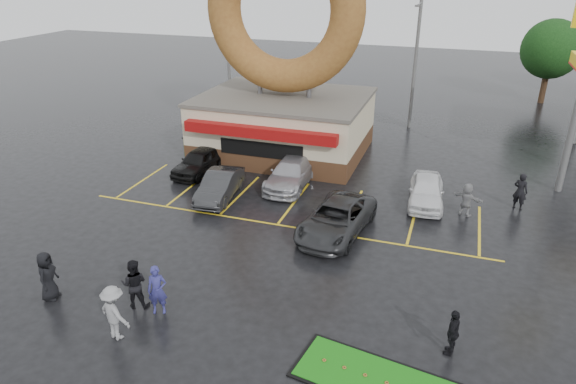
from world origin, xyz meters
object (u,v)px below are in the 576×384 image
(streetlight_left, at_px, (228,54))
(dumpster, at_px, (201,148))
(putting_green, at_px, (376,380))
(car_black, at_px, (199,161))
(person_cameraman, at_px, (453,332))
(car_grey, at_px, (336,219))
(streetlight_mid, at_px, (415,62))
(car_white, at_px, (426,191))
(donut_shop, at_px, (284,83))
(person_blue, at_px, (157,290))
(car_dgrey, at_px, (220,186))
(car_silver, at_px, (291,173))

(streetlight_left, height_order, dumpster, streetlight_left)
(streetlight_left, bearing_deg, putting_green, -57.01)
(car_black, relative_size, person_cameraman, 2.58)
(streetlight_left, relative_size, car_grey, 1.71)
(streetlight_mid, height_order, car_white, streetlight_mid)
(donut_shop, bearing_deg, person_cameraman, -55.02)
(car_grey, height_order, person_blue, person_blue)
(car_black, distance_m, car_dgrey, 3.82)
(car_silver, distance_m, car_grey, 5.81)
(car_black, xyz_separation_m, car_grey, (9.28, -4.50, 0.02))
(donut_shop, xyz_separation_m, dumpster, (-4.50, -2.74, -3.81))
(streetlight_left, relative_size, car_dgrey, 2.13)
(streetlight_left, distance_m, car_white, 20.64)
(streetlight_mid, height_order, putting_green, streetlight_mid)
(dumpster, bearing_deg, person_blue, -58.84)
(car_black, distance_m, putting_green, 18.03)
(donut_shop, height_order, car_grey, donut_shop)
(streetlight_mid, relative_size, person_cameraman, 5.56)
(car_white, bearing_deg, person_cameraman, -84.86)
(streetlight_left, bearing_deg, person_cameraman, -51.57)
(person_blue, bearing_deg, putting_green, -28.65)
(donut_shop, bearing_deg, streetlight_left, 135.22)
(person_cameraman, bearing_deg, car_black, -113.63)
(person_blue, bearing_deg, dumpster, 89.30)
(streetlight_mid, xyz_separation_m, dumpster, (-11.50, -10.69, -4.13))
(person_blue, xyz_separation_m, person_cameraman, (9.82, 1.17, -0.12))
(car_white, relative_size, person_blue, 2.27)
(person_cameraman, bearing_deg, streetlight_mid, -157.04)
(car_grey, distance_m, car_white, 5.73)
(person_blue, relative_size, dumpster, 1.03)
(donut_shop, height_order, person_blue, donut_shop)
(car_black, bearing_deg, person_cameraman, -32.35)
(streetlight_left, relative_size, dumpster, 5.00)
(streetlight_mid, height_order, car_black, streetlight_mid)
(donut_shop, distance_m, streetlight_left, 9.87)
(streetlight_mid, xyz_separation_m, putting_green, (2.11, -25.81, -4.74))
(car_dgrey, bearing_deg, dumpster, 120.13)
(car_black, xyz_separation_m, car_white, (12.83, 0.00, 0.01))
(car_black, bearing_deg, donut_shop, 59.43)
(car_dgrey, height_order, dumpster, car_dgrey)
(streetlight_mid, distance_m, car_silver, 14.39)
(person_cameraman, distance_m, putting_green, 2.92)
(car_grey, bearing_deg, car_silver, 136.61)
(car_silver, bearing_deg, car_dgrey, -137.94)
(streetlight_mid, height_order, car_silver, streetlight_mid)
(person_blue, distance_m, dumpster, 15.44)
(car_black, bearing_deg, streetlight_mid, 55.38)
(car_silver, distance_m, car_white, 7.22)
(putting_green, bearing_deg, car_silver, 118.42)
(car_black, relative_size, person_blue, 2.25)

